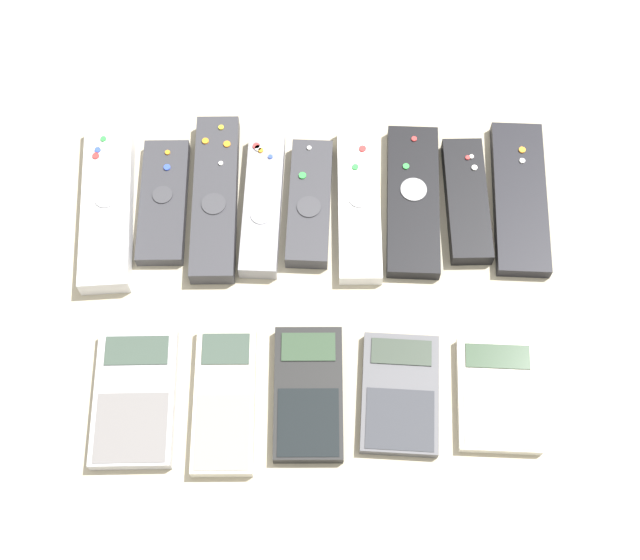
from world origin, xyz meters
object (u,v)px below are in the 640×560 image
(calculator_3, at_px, (404,393))
(calculator_4, at_px, (502,395))
(remote_3, at_px, (266,203))
(remote_4, at_px, (313,203))
(calculator_1, at_px, (229,400))
(remote_8, at_px, (523,198))
(remote_6, at_px, (417,200))
(remote_7, at_px, (470,200))
(calculator_0, at_px, (139,398))
(remote_0, at_px, (111,204))
(remote_1, at_px, (167,201))
(calculator_2, at_px, (312,393))
(remote_2, at_px, (219,198))
(remote_5, at_px, (363,203))

(calculator_3, relative_size, calculator_4, 1.07)
(remote_3, xyz_separation_m, remote_4, (0.05, 0.00, -0.00))
(calculator_1, bearing_deg, remote_8, 36.00)
(remote_6, xyz_separation_m, remote_7, (0.06, -0.00, 0.00))
(remote_7, distance_m, calculator_0, 0.43)
(remote_0, bearing_deg, calculator_3, -38.06)
(remote_1, relative_size, remote_6, 0.81)
(remote_6, distance_m, calculator_1, 0.32)
(remote_4, distance_m, calculator_3, 0.25)
(remote_8, relative_size, calculator_3, 1.48)
(remote_7, bearing_deg, calculator_1, -139.37)
(remote_1, relative_size, calculator_2, 1.09)
(remote_7, xyz_separation_m, calculator_3, (-0.09, -0.23, -0.00))
(remote_4, bearing_deg, calculator_3, -64.63)
(calculator_2, bearing_deg, remote_8, 43.91)
(remote_1, height_order, remote_8, same)
(remote_1, xyz_separation_m, calculator_4, (0.37, -0.24, -0.00))
(remote_4, xyz_separation_m, calculator_1, (-0.09, -0.23, -0.00))
(calculator_4, bearing_deg, calculator_2, -178.08)
(remote_1, relative_size, remote_3, 0.86)
(remote_8, bearing_deg, remote_0, -176.18)
(calculator_3, bearing_deg, remote_8, 61.27)
(remote_4, bearing_deg, remote_0, -176.73)
(remote_0, distance_m, calculator_3, 0.40)
(remote_7, bearing_deg, remote_2, 178.49)
(remote_6, xyz_separation_m, calculator_2, (-0.12, -0.23, -0.00))
(calculator_2, bearing_deg, calculator_1, -175.41)
(remote_3, distance_m, remote_5, 0.11)
(remote_1, bearing_deg, calculator_2, -54.64)
(remote_6, xyz_separation_m, calculator_3, (-0.03, -0.23, -0.00))
(remote_5, bearing_deg, remote_3, -179.78)
(remote_4, xyz_separation_m, remote_5, (0.06, -0.00, -0.00))
(calculator_1, bearing_deg, calculator_3, 2.04)
(remote_4, xyz_separation_m, calculator_2, (-0.00, -0.23, -0.00))
(remote_6, bearing_deg, remote_0, -176.58)
(calculator_1, bearing_deg, remote_7, 41.28)
(remote_1, xyz_separation_m, remote_3, (0.12, -0.01, 0.00))
(calculator_1, distance_m, calculator_3, 0.18)
(remote_4, distance_m, calculator_1, 0.25)
(remote_5, xyz_separation_m, calculator_2, (-0.06, -0.23, -0.00))
(remote_0, bearing_deg, remote_3, -3.00)
(remote_5, relative_size, calculator_0, 1.36)
(remote_3, bearing_deg, calculator_0, -116.59)
(remote_3, bearing_deg, calculator_4, -39.92)
(remote_0, relative_size, remote_1, 1.37)
(remote_0, xyz_separation_m, remote_1, (0.06, 0.01, -0.00))
(remote_5, xyz_separation_m, remote_7, (0.12, 0.00, 0.00))
(remote_5, distance_m, calculator_3, 0.23)
(calculator_3, bearing_deg, remote_3, 126.80)
(remote_3, xyz_separation_m, calculator_2, (0.05, -0.23, -0.00))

